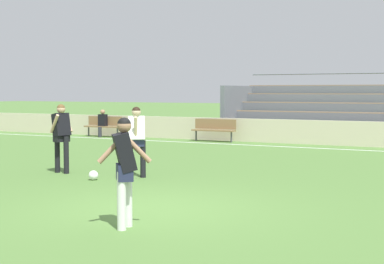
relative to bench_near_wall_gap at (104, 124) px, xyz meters
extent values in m
plane|color=#517A38|center=(10.14, -12.63, -0.55)|extent=(160.00, 160.00, 0.00)
cube|color=white|center=(10.14, -0.83, -0.54)|extent=(44.00, 0.12, 0.01)
cube|color=beige|center=(10.14, 0.56, -0.08)|extent=(48.00, 0.16, 0.92)
cube|color=slate|center=(5.14, 3.21, 0.58)|extent=(0.20, 3.69, 2.26)
cube|color=olive|center=(0.00, -0.08, -0.10)|extent=(1.80, 0.40, 0.06)
cube|color=olive|center=(0.00, 0.10, 0.15)|extent=(1.80, 0.05, 0.40)
cylinder|color=#47474C|center=(-0.78, -0.08, -0.32)|extent=(0.07, 0.07, 0.45)
cylinder|color=#47474C|center=(0.78, -0.08, -0.32)|extent=(0.07, 0.07, 0.45)
cube|color=olive|center=(5.41, -0.08, -0.10)|extent=(1.80, 0.40, 0.06)
cube|color=olive|center=(5.41, 0.10, 0.15)|extent=(1.80, 0.05, 0.40)
cylinder|color=#47474C|center=(4.63, -0.08, -0.32)|extent=(0.07, 0.07, 0.45)
cylinder|color=#47474C|center=(6.19, -0.08, -0.32)|extent=(0.07, 0.07, 0.45)
cylinder|color=#2D2D38|center=(0.00, -0.30, -0.32)|extent=(0.16, 0.16, 0.45)
cube|color=black|center=(0.00, -0.08, 0.19)|extent=(0.36, 0.24, 0.52)
sphere|color=#A87A5B|center=(0.00, -0.08, 0.56)|extent=(0.21, 0.21, 0.21)
cylinder|color=black|center=(5.73, -9.87, -0.09)|extent=(0.13, 0.13, 0.92)
cylinder|color=black|center=(6.06, -9.92, -0.09)|extent=(0.13, 0.13, 0.92)
cube|color=black|center=(5.90, -9.89, 0.35)|extent=(0.32, 0.41, 0.24)
cube|color=black|center=(5.90, -9.89, 0.65)|extent=(0.42, 0.46, 0.59)
cylinder|color=#D6A884|center=(5.93, -9.69, 0.69)|extent=(0.37, 0.19, 0.47)
cylinder|color=#D6A884|center=(5.86, -10.10, 0.69)|extent=(0.37, 0.19, 0.47)
sphere|color=#D6A884|center=(5.90, -9.89, 1.04)|extent=(0.21, 0.21, 0.21)
sphere|color=brown|center=(5.90, -9.89, 1.06)|extent=(0.20, 0.20, 0.20)
cylinder|color=black|center=(7.80, -9.73, -0.11)|extent=(0.13, 0.13, 0.87)
cylinder|color=black|center=(8.07, -9.60, -0.11)|extent=(0.13, 0.13, 0.87)
cube|color=#232847|center=(7.94, -9.66, 0.31)|extent=(0.42, 0.39, 0.24)
cube|color=white|center=(7.94, -9.66, 0.61)|extent=(0.52, 0.52, 0.60)
cylinder|color=beige|center=(7.84, -9.48, 0.65)|extent=(0.21, 0.25, 0.51)
cylinder|color=beige|center=(8.03, -9.84, 0.65)|extent=(0.21, 0.25, 0.51)
sphere|color=beige|center=(7.94, -9.66, 0.99)|extent=(0.21, 0.21, 0.21)
sphere|color=black|center=(7.94, -9.66, 1.01)|extent=(0.20, 0.20, 0.20)
cylinder|color=white|center=(10.52, -13.91, -0.12)|extent=(0.13, 0.13, 0.86)
cylinder|color=white|center=(10.56, -14.15, -0.12)|extent=(0.13, 0.13, 0.86)
cube|color=#232847|center=(10.54, -14.03, 0.29)|extent=(0.40, 0.42, 0.24)
cube|color=black|center=(10.54, -14.03, 0.59)|extent=(0.51, 0.51, 0.60)
cylinder|color=#A87A5B|center=(10.71, -13.94, 0.63)|extent=(0.37, 0.33, 0.43)
cylinder|color=#A87A5B|center=(10.37, -14.13, 0.63)|extent=(0.37, 0.33, 0.43)
sphere|color=#A87A5B|center=(10.54, -14.03, 0.97)|extent=(0.21, 0.21, 0.21)
sphere|color=black|center=(10.54, -14.03, 1.00)|extent=(0.20, 0.20, 0.20)
sphere|color=white|center=(7.28, -10.46, -0.44)|extent=(0.22, 0.22, 0.22)
camera|label=1|loc=(15.32, -21.12, 1.48)|focal=54.54mm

